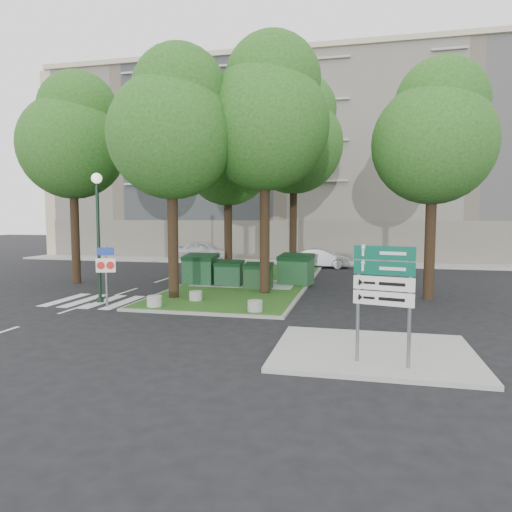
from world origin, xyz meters
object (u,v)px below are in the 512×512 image
(dumpster_a, at_px, (201,269))
(litter_bin, at_px, (309,268))
(tree_median_near_left, at_px, (174,123))
(bollard_right, at_px, (255,306))
(tree_median_far, at_px, (295,135))
(tree_street_left, at_px, (74,136))
(bollard_mid, at_px, (196,296))
(tree_median_near_right, at_px, (267,113))
(dumpster_c, at_px, (258,276))
(tree_median_mid, at_px, (230,153))
(tree_street_right, at_px, (436,132))
(directional_sign, at_px, (384,286))
(dumpster_b, at_px, (229,273))
(street_lamp, at_px, (98,222))
(car_silver, at_px, (320,258))
(car_white, at_px, (204,250))
(dumpster_d, at_px, (296,269))
(traffic_sign_pole, at_px, (106,266))
(bollard_left, at_px, (154,301))

(dumpster_a, xyz_separation_m, litter_bin, (4.92, 5.52, -0.42))
(tree_median_near_left, bearing_deg, bollard_right, -27.88)
(tree_median_far, height_order, tree_street_left, tree_median_far)
(tree_street_left, relative_size, bollard_mid, 21.06)
(tree_median_near_right, height_order, bollard_mid, tree_median_near_right)
(dumpster_c, bearing_deg, tree_median_mid, 123.03)
(dumpster_c, bearing_deg, tree_median_far, 81.33)
(tree_street_right, relative_size, directional_sign, 3.67)
(tree_median_near_right, height_order, tree_median_far, tree_median_far)
(dumpster_b, height_order, street_lamp, street_lamp)
(directional_sign, relative_size, car_silver, 0.69)
(tree_median_mid, bearing_deg, car_silver, 57.44)
(bollard_right, bearing_deg, dumpster_a, 125.23)
(tree_median_far, height_order, car_white, tree_median_far)
(tree_median_mid, xyz_separation_m, bollard_right, (3.39, -8.56, -6.67))
(tree_street_right, bearing_deg, tree_median_near_right, -175.91)
(bollard_right, bearing_deg, tree_median_near_right, 95.51)
(tree_street_left, xyz_separation_m, car_silver, (11.91, 9.91, -6.99))
(dumpster_d, bearing_deg, tree_median_near_left, -120.23)
(dumpster_c, bearing_deg, litter_bin, 73.37)
(tree_street_right, distance_m, dumpster_a, 12.50)
(traffic_sign_pole, bearing_deg, litter_bin, 41.22)
(litter_bin, bearing_deg, bollard_left, -112.04)
(tree_median_far, height_order, tree_street_right, tree_median_far)
(dumpster_d, relative_size, street_lamp, 0.36)
(bollard_right, relative_size, bollard_mid, 1.04)
(tree_median_far, distance_m, dumpster_b, 9.91)
(tree_street_left, bearing_deg, tree_median_mid, 21.80)
(tree_median_near_right, xyz_separation_m, tree_median_mid, (-3.00, 4.50, -1.01))
(directional_sign, height_order, car_white, directional_sign)
(tree_median_mid, distance_m, bollard_left, 10.86)
(tree_median_near_right, relative_size, dumpster_b, 8.43)
(car_white, bearing_deg, directional_sign, -148.58)
(dumpster_b, height_order, dumpster_d, dumpster_d)
(dumpster_a, relative_size, dumpster_b, 1.27)
(tree_median_near_left, relative_size, tree_median_near_right, 0.92)
(bollard_mid, bearing_deg, bollard_left, -124.94)
(dumpster_d, relative_size, bollard_right, 3.45)
(tree_median_mid, bearing_deg, bollard_right, -68.38)
(tree_median_mid, bearing_deg, tree_median_near_left, -94.40)
(tree_street_left, bearing_deg, bollard_mid, -26.45)
(tree_median_mid, bearing_deg, bollard_mid, -85.48)
(street_lamp, relative_size, directional_sign, 1.92)
(street_lamp, bearing_deg, tree_street_right, 15.58)
(litter_bin, relative_size, directional_sign, 0.23)
(directional_sign, bearing_deg, street_lamp, 164.55)
(tree_street_right, relative_size, street_lamp, 1.91)
(tree_median_mid, height_order, bollard_mid, tree_median_mid)
(street_lamp, bearing_deg, bollard_mid, 10.39)
(tree_street_right, xyz_separation_m, traffic_sign_pole, (-12.55, -4.52, -5.39))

